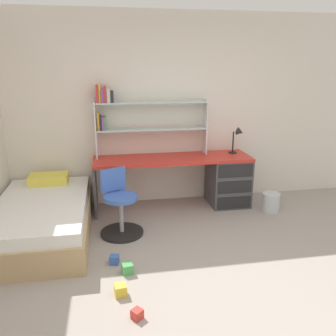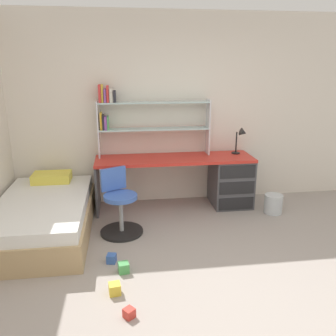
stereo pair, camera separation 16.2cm
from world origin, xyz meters
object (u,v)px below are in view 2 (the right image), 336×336
bed_platform (44,216)px  toy_block_green_0 (124,268)px  bookshelf_hutch (139,115)px  waste_bin (273,204)px  toy_block_red_2 (129,313)px  swivel_chair (120,208)px  desk (216,178)px  toy_block_yellow_1 (115,289)px  desk_lamp (242,137)px  toy_block_blue_3 (111,258)px

bed_platform → toy_block_green_0: (0.94, -0.96, -0.17)m
bookshelf_hutch → bed_platform: size_ratio=0.83×
waste_bin → toy_block_green_0: 2.39m
waste_bin → toy_block_red_2: size_ratio=3.26×
bed_platform → toy_block_red_2: (0.97, -1.62, -0.18)m
swivel_chair → bed_platform: 0.92m
desk → waste_bin: desk is taller
toy_block_green_0 → toy_block_yellow_1: size_ratio=0.99×
toy_block_yellow_1 → desk_lamp: bearing=47.8°
bookshelf_hutch → toy_block_blue_3: 2.05m
bed_platform → desk_lamp: bearing=14.7°
swivel_chair → bed_platform: (-0.91, 0.08, -0.09)m
swivel_chair → toy_block_blue_3: (-0.10, -0.69, -0.26)m
bed_platform → toy_block_red_2: size_ratio=23.23×
toy_block_green_0 → toy_block_red_2: bearing=-86.8°
desk → bookshelf_hutch: size_ratio=1.41×
desk_lamp → swivel_chair: (-1.75, -0.78, -0.68)m
toy_block_blue_3 → toy_block_red_2: bearing=-79.4°
desk_lamp → toy_block_yellow_1: 2.85m
bookshelf_hutch → bed_platform: bearing=-146.5°
toy_block_yellow_1 → toy_block_red_2: size_ratio=1.27×
desk_lamp → toy_block_green_0: desk_lamp is taller
waste_bin → toy_block_yellow_1: (-2.15, -1.52, -0.08)m
bed_platform → toy_block_yellow_1: bearing=-56.6°
desk_lamp → toy_block_red_2: desk_lamp is taller
desk → bed_platform: size_ratio=1.17×
toy_block_green_0 → toy_block_red_2: size_ratio=1.26×
waste_bin → toy_block_blue_3: bearing=-155.7°
swivel_chair → toy_block_red_2: (0.06, -1.54, -0.27)m
bed_platform → toy_block_yellow_1: bed_platform is taller
desk_lamp → toy_block_blue_3: size_ratio=4.23×
bookshelf_hutch → waste_bin: bearing=-17.8°
swivel_chair → bed_platform: bearing=175.0°
desk_lamp → bed_platform: 2.86m
bookshelf_hutch → toy_block_blue_3: bearing=-104.1°
bed_platform → toy_block_blue_3: (0.81, -0.77, -0.18)m
bookshelf_hutch → bed_platform: (-1.21, -0.80, -1.09)m
desk → toy_block_red_2: desk is taller
bookshelf_hutch → toy_block_green_0: bookshelf_hutch is taller
bookshelf_hutch → waste_bin: size_ratio=5.95×
toy_block_blue_3 → bed_platform: bearing=136.7°
toy_block_green_0 → waste_bin: bearing=29.8°
swivel_chair → toy_block_red_2: bearing=-87.7°
swivel_chair → waste_bin: size_ratio=2.99×
bed_platform → toy_block_red_2: bearing=-59.0°
desk → bed_platform: bearing=-164.8°
toy_block_yellow_1 → waste_bin: bearing=35.2°
desk → bookshelf_hutch: bookshelf_hutch is taller
desk_lamp → toy_block_green_0: bearing=-136.1°
toy_block_green_0 → swivel_chair: bearing=91.7°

